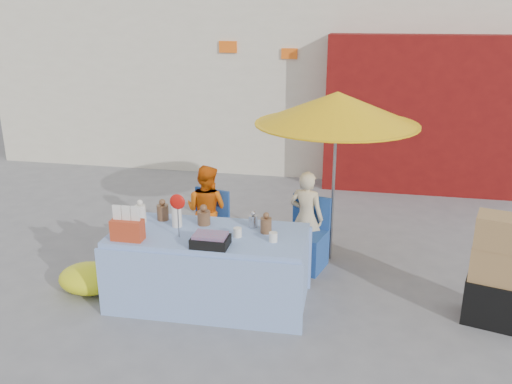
% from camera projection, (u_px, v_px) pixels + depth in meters
% --- Properties ---
extents(ground, '(80.00, 80.00, 0.00)m').
position_uv_depth(ground, '(236.00, 295.00, 5.94)').
color(ground, slate).
rests_on(ground, ground).
extents(backdrop, '(14.00, 8.00, 7.80)m').
position_uv_depth(backdrop, '(338.00, 4.00, 11.84)').
color(backdrop, silver).
rests_on(backdrop, ground).
extents(market_table, '(2.09, 1.01, 1.25)m').
position_uv_depth(market_table, '(209.00, 267.00, 5.69)').
color(market_table, '#85ACD4').
rests_on(market_table, ground).
extents(chair_left, '(0.59, 0.58, 0.85)m').
position_uv_depth(chair_left, '(205.00, 239.00, 6.76)').
color(chair_left, '#204896').
rests_on(chair_left, ground).
extents(chair_right, '(0.59, 0.58, 0.85)m').
position_uv_depth(chair_right, '(304.00, 247.00, 6.52)').
color(chair_right, '#204896').
rests_on(chair_right, ground).
extents(vendor_orange, '(0.66, 0.58, 1.17)m').
position_uv_depth(vendor_orange, '(207.00, 210.00, 6.78)').
color(vendor_orange, orange).
rests_on(vendor_orange, ground).
extents(vendor_beige, '(0.48, 0.38, 1.17)m').
position_uv_depth(vendor_beige, '(306.00, 218.00, 6.54)').
color(vendor_beige, beige).
rests_on(vendor_beige, ground).
extents(umbrella, '(1.90, 1.90, 2.09)m').
position_uv_depth(umbrella, '(337.00, 109.00, 6.21)').
color(umbrella, gray).
rests_on(umbrella, ground).
extents(box_stack, '(0.60, 0.54, 1.13)m').
position_uv_depth(box_stack, '(496.00, 274.00, 5.28)').
color(box_stack, black).
rests_on(box_stack, ground).
extents(tarp_bundle, '(0.83, 0.74, 0.31)m').
position_uv_depth(tarp_bundle, '(90.00, 278.00, 5.97)').
color(tarp_bundle, yellow).
rests_on(tarp_bundle, ground).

